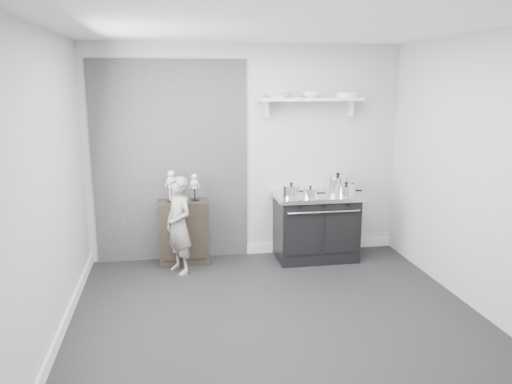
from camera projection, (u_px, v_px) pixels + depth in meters
ground at (275, 314)px, 4.91m from camera, size 4.00×4.00×0.00m
room_shell at (264, 147)px, 4.68m from camera, size 4.02×3.62×2.71m
wall_shelf at (311, 100)px, 6.21m from camera, size 1.30×0.26×0.24m
stove at (316, 226)px, 6.37m from camera, size 1.06×0.66×0.85m
side_cabinet at (184, 232)px, 6.23m from camera, size 0.61×0.36×0.80m
child at (179, 225)px, 5.87m from camera, size 0.46×0.51×1.16m
pot_front_left at (291, 191)px, 6.11m from camera, size 0.30×0.22×0.19m
pot_back_right at (338, 184)px, 6.41m from camera, size 0.36×0.27×0.25m
pot_front_right at (346, 190)px, 6.17m from camera, size 0.33×0.25×0.18m
pot_front_center at (310, 193)px, 6.08m from camera, size 0.28×0.19×0.15m
skeleton_full at (171, 184)px, 6.07m from camera, size 0.13×0.08×0.45m
skeleton_torso at (195, 185)px, 6.12m from camera, size 0.11×0.07×0.39m
bowl_large at (277, 94)px, 6.12m from camera, size 0.33×0.33×0.08m
bowl_small at (311, 95)px, 6.19m from camera, size 0.22×0.22×0.07m
plate_stack at (347, 95)px, 6.27m from camera, size 0.27×0.27×0.06m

